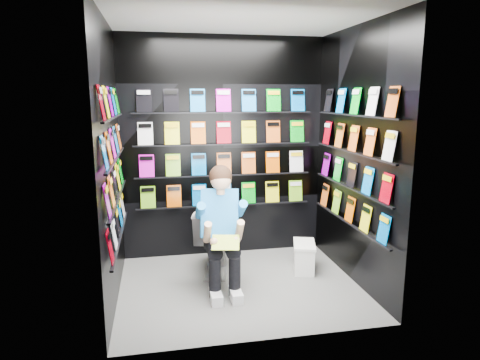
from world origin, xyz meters
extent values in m
plane|color=slate|center=(0.00, 0.00, 0.00)|extent=(2.40, 2.40, 0.00)
plane|color=white|center=(0.00, 0.00, 2.60)|extent=(2.40, 2.40, 0.00)
cube|color=black|center=(0.00, 1.00, 1.30)|extent=(2.40, 0.04, 2.60)
cube|color=black|center=(0.00, -1.00, 1.30)|extent=(2.40, 0.04, 2.60)
cube|color=black|center=(-1.20, 0.00, 1.30)|extent=(0.04, 2.00, 2.60)
cube|color=black|center=(1.20, 0.00, 1.30)|extent=(0.04, 2.00, 2.60)
imported|color=silver|center=(-0.19, 0.45, 0.37)|extent=(0.57, 0.82, 0.73)
cube|color=white|center=(0.78, 0.27, 0.14)|extent=(0.31, 0.43, 0.29)
cube|color=white|center=(0.78, 0.27, 0.30)|extent=(0.34, 0.45, 0.03)
cube|color=green|center=(-0.19, -0.28, 0.58)|extent=(0.28, 0.20, 0.11)
camera|label=1|loc=(-0.79, -3.99, 1.91)|focal=32.00mm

